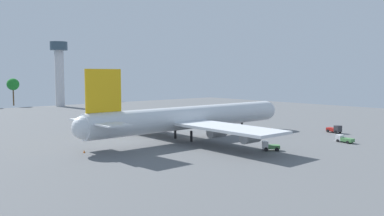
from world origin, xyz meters
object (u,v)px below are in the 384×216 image
fuel_truck (335,129)px  safety_cone_nose (271,128)px  maintenance_van (270,146)px  safety_cone_tail (84,151)px  catering_truck (344,139)px  control_tower (59,67)px  cargo_airplane (191,118)px

fuel_truck → safety_cone_nose: 20.55m
maintenance_van → safety_cone_tail: size_ratio=6.06×
catering_truck → control_tower: control_tower is taller
cargo_airplane → fuel_truck: (42.75, -21.07, -4.99)m
maintenance_van → safety_cone_tail: maintenance_van is taller
safety_cone_nose → safety_cone_tail: safety_cone_nose is taller
cargo_airplane → maintenance_van: size_ratio=17.03×
catering_truck → fuel_truck: size_ratio=1.05×
catering_truck → fuel_truck: fuel_truck is taller
catering_truck → fuel_truck: 18.22m
control_tower → safety_cone_nose: bearing=-83.9°
fuel_truck → safety_cone_tail: size_ratio=7.04×
cargo_airplane → control_tower: (18.26, 137.73, 16.60)m
catering_truck → safety_cone_nose: (5.20, 29.16, -0.57)m
catering_truck → safety_cone_nose: catering_truck is taller
fuel_truck → safety_cone_nose: fuel_truck is taller
fuel_truck → safety_cone_nose: (-9.39, 18.25, -0.82)m
cargo_airplane → safety_cone_nose: bearing=-4.8°
fuel_truck → maintenance_van: (-39.45, -4.80, -0.11)m
maintenance_van → safety_cone_tail: bearing=142.8°
cargo_airplane → safety_cone_tail: 33.11m
maintenance_van → safety_cone_nose: maintenance_van is taller
maintenance_van → catering_truck: bearing=-13.8°
cargo_airplane → catering_truck: cargo_airplane is taller
catering_truck → safety_cone_nose: 29.63m
catering_truck → control_tower: 171.39m
safety_cone_nose → safety_cone_tail: (-65.93, 4.18, -0.02)m
cargo_airplane → fuel_truck: cargo_airplane is taller
safety_cone_nose → catering_truck: bearing=-100.1°
fuel_truck → safety_cone_tail: (-75.32, 22.43, -0.84)m
safety_cone_nose → fuel_truck: bearing=-62.8°
control_tower → fuel_truck: bearing=-81.2°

